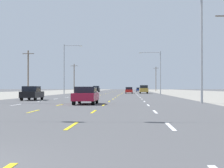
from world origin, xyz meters
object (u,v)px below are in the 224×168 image
at_px(streetlight_right_row_0, 195,37).
at_px(streetlight_right_row_1, 158,69).
at_px(hatchback_far_left_near, 32,93).
at_px(suv_far_right_mid, 144,89).
at_px(sedan_far_right_farther, 139,90).
at_px(suv_far_left_far, 96,89).
at_px(streetlight_left_row_1, 66,66).
at_px(sedan_center_turn_nearest, 86,95).
at_px(hatchback_inner_right_midfar, 129,90).

distance_m(streetlight_right_row_0, streetlight_right_row_1, 42.07).
xyz_separation_m(hatchback_far_left_near, suv_far_right_mid, (13.97, 45.73, 0.24)).
distance_m(suv_far_right_mid, sedan_far_right_farther, 41.50).
distance_m(hatchback_far_left_near, suv_far_left_far, 74.26).
height_order(suv_far_right_mid, streetlight_left_row_1, streetlight_left_row_1).
height_order(suv_far_left_far, streetlight_right_row_0, streetlight_right_row_0).
height_order(hatchback_far_left_near, suv_far_left_far, suv_far_left_far).
bearing_deg(sedan_far_right_farther, suv_far_right_mid, -89.81).
height_order(sedan_center_turn_nearest, suv_far_left_far, suv_far_left_far).
relative_size(hatchback_inner_right_midfar, streetlight_right_row_1, 0.43).
height_order(sedan_center_turn_nearest, suv_far_right_mid, suv_far_right_mid).
bearing_deg(sedan_center_turn_nearest, hatchback_inner_right_midfar, 86.43).
distance_m(suv_far_right_mid, suv_far_left_far, 31.83).
xyz_separation_m(hatchback_far_left_near, streetlight_right_row_1, (16.55, 35.52, 4.54)).
distance_m(hatchback_inner_right_midfar, streetlight_left_row_1, 17.67).
relative_size(hatchback_far_left_near, streetlight_right_row_1, 0.43).
height_order(sedan_center_turn_nearest, streetlight_right_row_1, streetlight_right_row_1).
height_order(sedan_center_turn_nearest, sedan_far_right_farther, same).
bearing_deg(sedan_center_turn_nearest, streetlight_right_row_0, 13.28).
distance_m(sedan_center_turn_nearest, streetlight_right_row_0, 10.94).
relative_size(suv_far_left_far, streetlight_left_row_1, 0.46).
bearing_deg(sedan_center_turn_nearest, sedan_far_right_farther, 85.96).
bearing_deg(suv_far_right_mid, suv_far_left_far, 116.32).
bearing_deg(streetlight_left_row_1, sedan_far_right_farther, 72.09).
xyz_separation_m(suv_far_right_mid, sedan_far_right_farther, (-0.14, 41.50, -0.27)).
xyz_separation_m(streetlight_right_row_0, streetlight_left_row_1, (-19.37, 42.07, 0.22)).
xyz_separation_m(hatchback_far_left_near, suv_far_left_far, (-0.14, 74.26, 0.24)).
bearing_deg(suv_far_left_far, hatchback_far_left_near, -89.89).
distance_m(hatchback_far_left_near, streetlight_right_row_0, 18.44).
relative_size(hatchback_far_left_near, streetlight_right_row_0, 0.40).
height_order(hatchback_far_left_near, streetlight_right_row_1, streetlight_right_row_1).
distance_m(hatchback_inner_right_midfar, streetlight_right_row_1, 12.80).
height_order(suv_far_right_mid, sedan_far_right_farther, suv_far_right_mid).
bearing_deg(suv_far_right_mid, sedan_center_turn_nearest, -97.23).
relative_size(suv_far_right_mid, streetlight_right_row_1, 0.54).
bearing_deg(streetlight_right_row_0, suv_far_right_mid, 92.76).
distance_m(sedan_center_turn_nearest, suv_far_right_mid, 54.94).
bearing_deg(streetlight_right_row_1, streetlight_right_row_0, -90.07).
bearing_deg(hatchback_far_left_near, streetlight_right_row_0, -21.64).
distance_m(suv_far_left_far, streetlight_left_row_1, 39.15).
bearing_deg(streetlight_right_row_1, suv_far_right_mid, 104.16).
height_order(sedan_far_right_farther, streetlight_right_row_1, streetlight_right_row_1).
bearing_deg(streetlight_left_row_1, suv_far_left_far, 85.96).
relative_size(suv_far_right_mid, hatchback_inner_right_midfar, 1.26).
xyz_separation_m(sedan_center_turn_nearest, streetlight_left_row_1, (-9.94, 44.29, 5.29)).
bearing_deg(hatchback_inner_right_midfar, suv_far_left_far, 110.46).
distance_m(sedan_center_turn_nearest, hatchback_inner_right_midfar, 54.71).
bearing_deg(streetlight_left_row_1, hatchback_inner_right_midfar, 37.69).
height_order(sedan_far_right_farther, streetlight_right_row_0, streetlight_right_row_0).
relative_size(sedan_center_turn_nearest, streetlight_right_row_0, 0.46).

